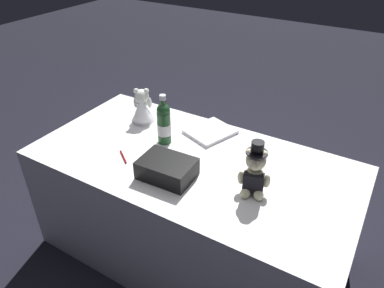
# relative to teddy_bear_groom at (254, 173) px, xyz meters

# --- Properties ---
(ground_plane) EXTENTS (12.00, 12.00, 0.00)m
(ground_plane) POSITION_rel_teddy_bear_groom_xyz_m (0.39, -0.08, -0.83)
(ground_plane) COLOR black
(reception_table) EXTENTS (1.78, 0.90, 0.72)m
(reception_table) POSITION_rel_teddy_bear_groom_xyz_m (0.39, -0.08, -0.47)
(reception_table) COLOR white
(reception_table) RESTS_ON ground_plane
(teddy_bear_groom) EXTENTS (0.15, 0.14, 0.28)m
(teddy_bear_groom) POSITION_rel_teddy_bear_groom_xyz_m (0.00, 0.00, 0.00)
(teddy_bear_groom) COLOR beige
(teddy_bear_groom) RESTS_ON reception_table
(teddy_bear_bride) EXTENTS (0.19, 0.21, 0.22)m
(teddy_bear_bride) POSITION_rel_teddy_bear_groom_xyz_m (0.88, -0.29, -0.01)
(teddy_bear_bride) COLOR white
(teddy_bear_bride) RESTS_ON reception_table
(champagne_bottle) EXTENTS (0.08, 0.08, 0.30)m
(champagne_bottle) POSITION_rel_teddy_bear_groom_xyz_m (0.62, -0.15, 0.02)
(champagne_bottle) COLOR #1F4B25
(champagne_bottle) RESTS_ON reception_table
(signing_pen) EXTENTS (0.11, 0.09, 0.01)m
(signing_pen) POSITION_rel_teddy_bear_groom_xyz_m (0.72, 0.10, -0.10)
(signing_pen) COLOR maroon
(signing_pen) RESTS_ON reception_table
(gift_case_black) EXTENTS (0.28, 0.21, 0.10)m
(gift_case_black) POSITION_rel_teddy_bear_groom_xyz_m (0.42, 0.11, -0.06)
(gift_case_black) COLOR black
(gift_case_black) RESTS_ON reception_table
(guestbook) EXTENTS (0.30, 0.33, 0.02)m
(guestbook) POSITION_rel_teddy_bear_groom_xyz_m (0.44, -0.38, -0.10)
(guestbook) COLOR white
(guestbook) RESTS_ON reception_table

